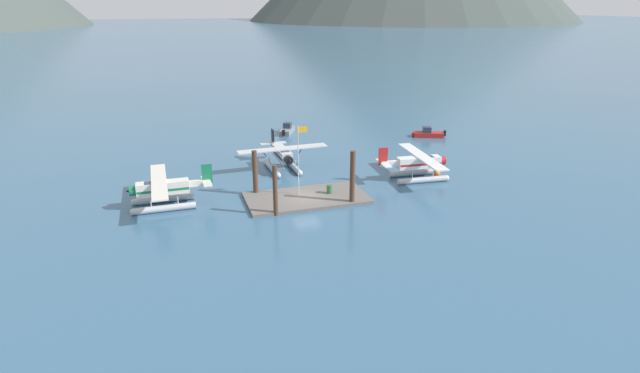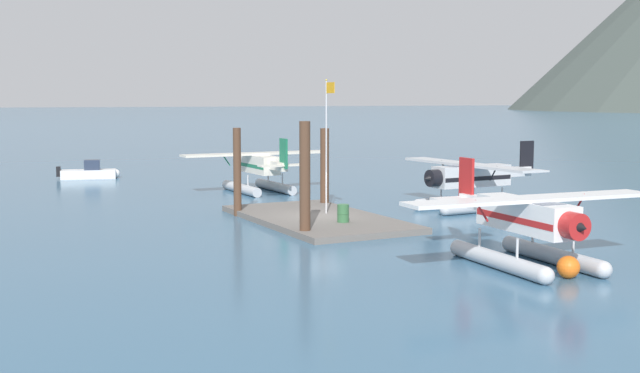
{
  "view_description": "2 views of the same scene",
  "coord_description": "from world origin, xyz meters",
  "px_view_note": "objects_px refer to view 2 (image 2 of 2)",
  "views": [
    {
      "loc": [
        -12.66,
        -44.79,
        18.35
      ],
      "look_at": [
        1.29,
        -0.35,
        1.33
      ],
      "focal_mm": 28.38,
      "sensor_mm": 36.0,
      "label": 1
    },
    {
      "loc": [
        36.28,
        -18.03,
        6.31
      ],
      "look_at": [
        0.41,
        -0.05,
        1.87
      ],
      "focal_mm": 44.42,
      "sensor_mm": 36.0,
      "label": 2
    }
  ],
  "objects_px": {
    "fuel_drum": "(343,213)",
    "mooring_buoy": "(568,267)",
    "flagpole": "(327,132)",
    "seaplane_silver_bow_centre": "(471,182)",
    "seaplane_white_stbd_fwd": "(527,225)",
    "boat_white_open_sw": "(90,172)",
    "seaplane_cream_port_fwd": "(258,169)"
  },
  "relations": [
    {
      "from": "fuel_drum",
      "to": "mooring_buoy",
      "type": "xyz_separation_m",
      "value": [
        13.21,
        1.94,
        -0.34
      ]
    },
    {
      "from": "flagpole",
      "to": "seaplane_silver_bow_centre",
      "type": "xyz_separation_m",
      "value": [
        0.38,
        9.06,
        -3.03
      ]
    },
    {
      "from": "mooring_buoy",
      "to": "seaplane_silver_bow_centre",
      "type": "bearing_deg",
      "value": 153.81
    },
    {
      "from": "flagpole",
      "to": "seaplane_white_stbd_fwd",
      "type": "distance_m",
      "value": 14.25
    },
    {
      "from": "seaplane_white_stbd_fwd",
      "to": "seaplane_silver_bow_centre",
      "type": "relative_size",
      "value": 1.0
    },
    {
      "from": "seaplane_silver_bow_centre",
      "to": "boat_white_open_sw",
      "type": "distance_m",
      "value": 32.4
    },
    {
      "from": "seaplane_cream_port_fwd",
      "to": "boat_white_open_sw",
      "type": "distance_m",
      "value": 16.99
    },
    {
      "from": "seaplane_white_stbd_fwd",
      "to": "boat_white_open_sw",
      "type": "xyz_separation_m",
      "value": [
        -41.55,
        -8.43,
        -1.09
      ]
    },
    {
      "from": "fuel_drum",
      "to": "seaplane_white_stbd_fwd",
      "type": "relative_size",
      "value": 0.08
    },
    {
      "from": "fuel_drum",
      "to": "seaplane_cream_port_fwd",
      "type": "distance_m",
      "value": 16.05
    },
    {
      "from": "fuel_drum",
      "to": "seaplane_silver_bow_centre",
      "type": "height_order",
      "value": "seaplane_silver_bow_centre"
    },
    {
      "from": "fuel_drum",
      "to": "seaplane_white_stbd_fwd",
      "type": "height_order",
      "value": "seaplane_white_stbd_fwd"
    },
    {
      "from": "mooring_buoy",
      "to": "boat_white_open_sw",
      "type": "relative_size",
      "value": 0.17
    },
    {
      "from": "seaplane_cream_port_fwd",
      "to": "seaplane_white_stbd_fwd",
      "type": "bearing_deg",
      "value": -0.06
    },
    {
      "from": "seaplane_cream_port_fwd",
      "to": "fuel_drum",
      "type": "bearing_deg",
      "value": -7.15
    },
    {
      "from": "fuel_drum",
      "to": "seaplane_cream_port_fwd",
      "type": "xyz_separation_m",
      "value": [
        -15.9,
        1.99,
        0.84
      ]
    },
    {
      "from": "flagpole",
      "to": "seaplane_cream_port_fwd",
      "type": "bearing_deg",
      "value": 173.93
    },
    {
      "from": "flagpole",
      "to": "fuel_drum",
      "type": "relative_size",
      "value": 8.0
    },
    {
      "from": "mooring_buoy",
      "to": "seaplane_white_stbd_fwd",
      "type": "bearing_deg",
      "value": 179.22
    },
    {
      "from": "flagpole",
      "to": "mooring_buoy",
      "type": "height_order",
      "value": "flagpole"
    },
    {
      "from": "flagpole",
      "to": "fuel_drum",
      "type": "height_order",
      "value": "flagpole"
    },
    {
      "from": "seaplane_silver_bow_centre",
      "to": "mooring_buoy",
      "type": "bearing_deg",
      "value": -26.19
    },
    {
      "from": "seaplane_cream_port_fwd",
      "to": "seaplane_silver_bow_centre",
      "type": "relative_size",
      "value": 1.0
    },
    {
      "from": "flagpole",
      "to": "seaplane_cream_port_fwd",
      "type": "xyz_separation_m",
      "value": [
        -13.0,
        1.38,
        -3.03
      ]
    },
    {
      "from": "seaplane_silver_bow_centre",
      "to": "seaplane_white_stbd_fwd",
      "type": "bearing_deg",
      "value": -29.77
    },
    {
      "from": "flagpole",
      "to": "boat_white_open_sw",
      "type": "xyz_separation_m",
      "value": [
        -27.69,
        -7.08,
        -4.12
      ]
    },
    {
      "from": "seaplane_silver_bow_centre",
      "to": "boat_white_open_sw",
      "type": "bearing_deg",
      "value": -150.09
    },
    {
      "from": "mooring_buoy",
      "to": "boat_white_open_sw",
      "type": "height_order",
      "value": "boat_white_open_sw"
    },
    {
      "from": "flagpole",
      "to": "mooring_buoy",
      "type": "bearing_deg",
      "value": 4.69
    },
    {
      "from": "flagpole",
      "to": "seaplane_white_stbd_fwd",
      "type": "bearing_deg",
      "value": 5.58
    },
    {
      "from": "fuel_drum",
      "to": "flagpole",
      "type": "bearing_deg",
      "value": 168.1
    },
    {
      "from": "flagpole",
      "to": "seaplane_cream_port_fwd",
      "type": "height_order",
      "value": "flagpole"
    }
  ]
}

